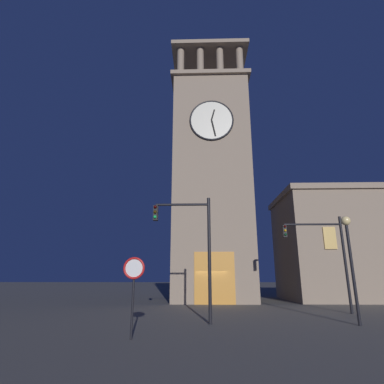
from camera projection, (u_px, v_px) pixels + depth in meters
name	position (u px, v px, depth m)	size (l,w,h in m)	color
ground_plane	(212.00, 304.00, 24.05)	(200.00, 200.00, 0.00)	#56544F
clocktower	(211.00, 184.00, 30.14)	(7.62, 8.69, 27.57)	gray
traffic_signal_near	(324.00, 248.00, 18.57)	(3.68, 0.41, 5.72)	black
traffic_signal_mid	(192.00, 238.00, 14.76)	(2.84, 0.41, 5.89)	black
street_lamp	(349.00, 247.00, 14.19)	(0.44, 0.44, 4.87)	black
no_horn_sign	(134.00, 274.00, 10.84)	(0.78, 0.14, 2.76)	black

